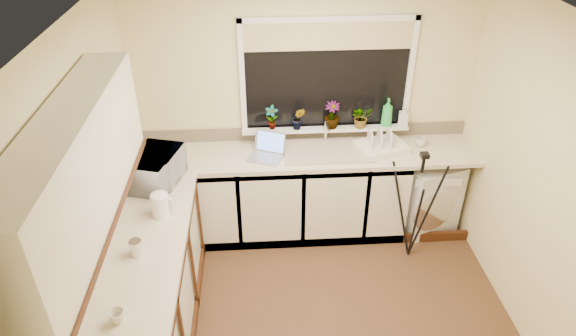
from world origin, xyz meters
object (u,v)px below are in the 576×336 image
(laptop, at_px, (267,150))
(plant_b, at_px, (298,118))
(soap_bottle_green, at_px, (387,112))
(washing_machine, at_px, (425,193))
(cup_back, at_px, (421,142))
(dish_rack, at_px, (381,147))
(plant_c, at_px, (332,115))
(plant_a, at_px, (272,118))
(tripod, at_px, (416,207))
(microwave, at_px, (156,169))
(plant_d, at_px, (361,117))
(cup_left, at_px, (117,317))
(soap_bottle_clear, at_px, (404,116))
(kettle, at_px, (160,205))
(steel_jar, at_px, (136,248))

(laptop, bearing_deg, plant_b, 59.50)
(plant_b, xyz_separation_m, soap_bottle_green, (0.85, 0.02, 0.03))
(washing_machine, height_order, cup_back, cup_back)
(laptop, distance_m, plant_b, 0.43)
(plant_b, bearing_deg, dish_rack, -15.00)
(washing_machine, bearing_deg, plant_c, 148.91)
(dish_rack, xyz_separation_m, plant_a, (-1.02, 0.23, 0.23))
(plant_a, bearing_deg, plant_b, -4.50)
(tripod, height_order, microwave, microwave)
(plant_a, relative_size, cup_back, 2.18)
(dish_rack, height_order, plant_a, plant_a)
(plant_a, height_order, plant_d, plant_a)
(laptop, xyz_separation_m, plant_a, (0.05, 0.25, 0.21))
(cup_left, bearing_deg, soap_bottle_clear, 43.01)
(laptop, xyz_separation_m, soap_bottle_green, (1.16, 0.25, 0.23))
(soap_bottle_clear, distance_m, cup_back, 0.30)
(laptop, height_order, soap_bottle_green, soap_bottle_green)
(plant_a, relative_size, soap_bottle_clear, 1.16)
(tripod, bearing_deg, dish_rack, 102.24)
(dish_rack, distance_m, plant_d, 0.35)
(kettle, relative_size, soap_bottle_clear, 0.91)
(cup_back, bearing_deg, steel_jar, -150.29)
(cup_back, bearing_deg, soap_bottle_clear, 136.92)
(microwave, xyz_separation_m, plant_a, (1.00, 0.64, 0.13))
(dish_rack, bearing_deg, plant_c, 137.05)
(soap_bottle_green, xyz_separation_m, cup_left, (-2.11, -2.14, -0.24))
(washing_machine, height_order, kettle, kettle)
(tripod, distance_m, plant_c, 1.15)
(steel_jar, height_order, soap_bottle_clear, soap_bottle_clear)
(plant_d, bearing_deg, cup_back, -13.99)
(laptop, distance_m, microwave, 1.03)
(laptop, relative_size, plant_b, 1.70)
(laptop, height_order, soap_bottle_clear, soap_bottle_clear)
(cup_left, bearing_deg, microwave, 89.62)
(soap_bottle_clear, bearing_deg, cup_left, -136.99)
(tripod, height_order, plant_c, plant_c)
(dish_rack, xyz_separation_m, plant_b, (-0.77, 0.21, 0.23))
(dish_rack, height_order, steel_jar, steel_jar)
(tripod, distance_m, soap_bottle_green, 0.94)
(washing_machine, distance_m, laptop, 1.69)
(dish_rack, xyz_separation_m, cup_left, (-2.03, -1.91, 0.01))
(soap_bottle_green, relative_size, cup_left, 2.95)
(cup_left, bearing_deg, plant_c, 53.44)
(soap_bottle_green, bearing_deg, soap_bottle_clear, -7.19)
(tripod, height_order, plant_d, plant_d)
(laptop, xyz_separation_m, microwave, (-0.94, -0.39, 0.08))
(kettle, bearing_deg, steel_jar, -103.29)
(microwave, height_order, cup_back, microwave)
(plant_d, xyz_separation_m, cup_left, (-1.86, -2.12, -0.22))
(plant_b, distance_m, soap_bottle_green, 0.86)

